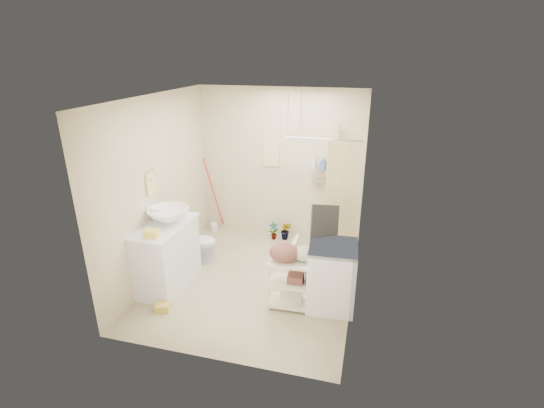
# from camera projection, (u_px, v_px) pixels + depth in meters

# --- Properties ---
(floor) EXTENTS (3.20, 3.20, 0.00)m
(floor) POSITION_uv_depth(u_px,v_px,m) (254.00, 281.00, 5.73)
(floor) COLOR tan
(floor) RESTS_ON ground
(ceiling) EXTENTS (2.80, 3.20, 0.04)m
(ceiling) POSITION_uv_depth(u_px,v_px,m) (250.00, 97.00, 4.78)
(ceiling) COLOR silver
(ceiling) RESTS_ON ground
(wall_back) EXTENTS (2.80, 0.04, 2.60)m
(wall_back) POSITION_uv_depth(u_px,v_px,m) (280.00, 166.00, 6.70)
(wall_back) COLOR beige
(wall_back) RESTS_ON ground
(wall_front) EXTENTS (2.80, 0.04, 2.60)m
(wall_front) POSITION_uv_depth(u_px,v_px,m) (203.00, 253.00, 3.82)
(wall_front) COLOR beige
(wall_front) RESTS_ON ground
(wall_left) EXTENTS (0.04, 3.20, 2.60)m
(wall_left) POSITION_uv_depth(u_px,v_px,m) (158.00, 189.00, 5.59)
(wall_left) COLOR beige
(wall_left) RESTS_ON ground
(wall_right) EXTENTS (0.04, 3.20, 2.60)m
(wall_right) POSITION_uv_depth(u_px,v_px,m) (359.00, 207.00, 4.93)
(wall_right) COLOR beige
(wall_right) RESTS_ON ground
(vanity) EXTENTS (0.61, 1.07, 0.93)m
(vanity) POSITION_uv_depth(u_px,v_px,m) (166.00, 255.00, 5.49)
(vanity) COLOR silver
(vanity) RESTS_ON ground
(sink) EXTENTS (0.59, 0.59, 0.20)m
(sink) POSITION_uv_depth(u_px,v_px,m) (169.00, 215.00, 5.37)
(sink) COLOR white
(sink) RESTS_ON vanity
(counter_basket) EXTENTS (0.18, 0.14, 0.09)m
(counter_basket) POSITION_uv_depth(u_px,v_px,m) (152.00, 233.00, 4.97)
(counter_basket) COLOR #E8D14A
(counter_basket) RESTS_ON vanity
(floor_basket) EXTENTS (0.31, 0.27, 0.14)m
(floor_basket) POSITION_uv_depth(u_px,v_px,m) (162.00, 306.00, 5.06)
(floor_basket) COLOR gold
(floor_basket) RESTS_ON ground
(toilet) EXTENTS (0.66, 0.40, 0.65)m
(toilet) POSITION_uv_depth(u_px,v_px,m) (197.00, 242.00, 6.18)
(toilet) COLOR silver
(toilet) RESTS_ON ground
(mop) EXTENTS (0.14, 0.14, 1.41)m
(mop) POSITION_uv_depth(u_px,v_px,m) (212.00, 195.00, 7.08)
(mop) COLOR red
(mop) RESTS_ON ground
(potted_plant_a) EXTENTS (0.21, 0.19, 0.32)m
(potted_plant_a) POSITION_uv_depth(u_px,v_px,m) (274.00, 231.00, 6.95)
(potted_plant_a) COLOR brown
(potted_plant_a) RESTS_ON ground
(potted_plant_b) EXTENTS (0.22, 0.20, 0.34)m
(potted_plant_b) POSITION_uv_depth(u_px,v_px,m) (286.00, 231.00, 6.93)
(potted_plant_b) COLOR brown
(potted_plant_b) RESTS_ON ground
(hanging_towel) EXTENTS (0.28, 0.03, 0.42)m
(hanging_towel) POSITION_uv_depth(u_px,v_px,m) (272.00, 154.00, 6.64)
(hanging_towel) COLOR beige
(hanging_towel) RESTS_ON wall_back
(towel_ring) EXTENTS (0.04, 0.22, 0.34)m
(towel_ring) POSITION_uv_depth(u_px,v_px,m) (151.00, 182.00, 5.34)
(towel_ring) COLOR #E4D782
(towel_ring) RESTS_ON wall_left
(tp_holder) EXTENTS (0.08, 0.12, 0.14)m
(tp_holder) POSITION_uv_depth(u_px,v_px,m) (167.00, 225.00, 5.84)
(tp_holder) COLOR white
(tp_holder) RESTS_ON wall_left
(shower) EXTENTS (1.10, 1.10, 2.10)m
(shower) POSITION_uv_depth(u_px,v_px,m) (325.00, 194.00, 6.10)
(shower) COLOR white
(shower) RESTS_ON ground
(shampoo_bottle_a) EXTENTS (0.10, 0.10, 0.22)m
(shampoo_bottle_a) POSITION_uv_depth(u_px,v_px,m) (314.00, 162.00, 6.44)
(shampoo_bottle_a) COLOR silver
(shampoo_bottle_a) RESTS_ON shower
(shampoo_bottle_b) EXTENTS (0.10, 0.10, 0.19)m
(shampoo_bottle_b) POSITION_uv_depth(u_px,v_px,m) (323.00, 163.00, 6.42)
(shampoo_bottle_b) COLOR #3C589F
(shampoo_bottle_b) RESTS_ON shower
(washing_machine) EXTENTS (0.63, 0.65, 0.87)m
(washing_machine) POSITION_uv_depth(u_px,v_px,m) (332.00, 276.00, 5.05)
(washing_machine) COLOR white
(washing_machine) RESTS_ON ground
(laundry_rack) EXTENTS (0.60, 0.36, 0.81)m
(laundry_rack) POSITION_uv_depth(u_px,v_px,m) (292.00, 279.00, 5.04)
(laundry_rack) COLOR #EDE9CD
(laundry_rack) RESTS_ON ground
(ironing_board) EXTENTS (0.38, 0.27, 1.32)m
(ironing_board) POSITION_uv_depth(u_px,v_px,m) (323.00, 253.00, 5.15)
(ironing_board) COLOR black
(ironing_board) RESTS_ON ground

